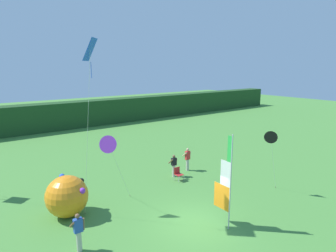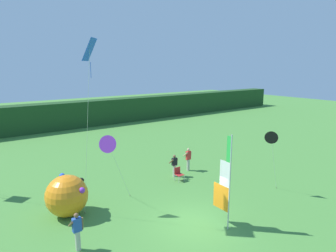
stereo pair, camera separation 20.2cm
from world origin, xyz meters
name	(u,v)px [view 1 (the left image)]	position (x,y,z in m)	size (l,w,h in m)	color
ground_plane	(195,222)	(0.00, 0.00, 0.00)	(120.00, 120.00, 0.00)	#478438
distant_treeline	(49,117)	(0.00, 26.30, 1.64)	(80.00, 2.40, 3.29)	#1E421E
banner_flag	(226,183)	(0.93, -1.08, 2.22)	(0.06, 1.03, 4.63)	#B7B7BC
person_near_banner	(174,165)	(2.90, 5.45, 0.84)	(0.55, 0.48, 1.59)	#B7B2A3
person_mid_field	(78,231)	(-5.38, 1.23, 0.90)	(0.55, 0.48, 1.69)	#B7B2A3
person_far_left	(187,159)	(4.46, 5.80, 0.92)	(0.55, 0.48, 1.72)	#B7B2A3
inflatable_balloon	(67,196)	(-4.82, 4.44, 1.08)	(2.16, 2.16, 2.16)	orange
folding_chair	(178,173)	(2.73, 4.74, 0.51)	(0.51, 0.51, 0.89)	#BCBCC1
kite_black_delta_0	(271,137)	(5.84, -0.09, 3.56)	(1.50, 0.83, 3.96)	brown
kite_purple_delta_1	(109,144)	(-2.82, 3.46, 3.72)	(2.23, 1.58, 4.21)	brown
kite_blue_diamond_3	(90,57)	(-3.77, 2.99, 8.02)	(0.88, 1.60, 8.84)	brown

